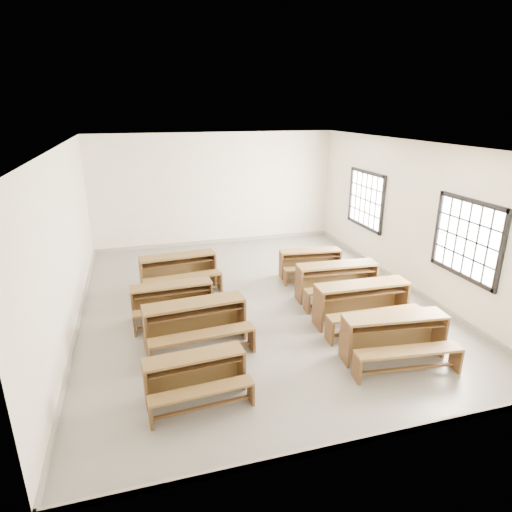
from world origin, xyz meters
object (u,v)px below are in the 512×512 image
object	(u,v)px
desk_set_6	(338,279)
desk_set_4	(395,335)
desk_set_3	(179,269)
desk_set_1	(196,321)
desk_set_0	(195,373)
desk_set_5	(363,301)
desk_set_7	(310,262)
desk_set_2	(172,299)

from	to	relation	value
desk_set_6	desk_set_4	bearing A→B (deg)	-90.16
desk_set_3	desk_set_4	xyz separation A→B (m)	(2.99, -3.88, -0.00)
desk_set_1	desk_set_6	world-z (taller)	desk_set_1
desk_set_0	desk_set_1	size ratio (longest dim) A/B	0.81
desk_set_5	desk_set_7	xyz separation A→B (m)	(-0.00, 2.46, -0.08)
desk_set_1	desk_set_3	distance (m)	2.57
desk_set_2	desk_set_6	size ratio (longest dim) A/B	0.89
desk_set_1	desk_set_4	bearing A→B (deg)	-28.32
desk_set_1	desk_set_0	bearing A→B (deg)	-103.21
desk_set_5	desk_set_6	world-z (taller)	desk_set_5
desk_set_4	desk_set_1	bearing A→B (deg)	162.60
desk_set_1	desk_set_3	world-z (taller)	desk_set_1
desk_set_6	desk_set_7	xyz separation A→B (m)	(-0.06, 1.32, -0.07)
desk_set_2	desk_set_6	bearing A→B (deg)	-2.94
desk_set_1	desk_set_3	size ratio (longest dim) A/B	1.02
desk_set_1	desk_set_7	world-z (taller)	desk_set_1
desk_set_0	desk_set_3	size ratio (longest dim) A/B	0.83
desk_set_1	desk_set_4	xyz separation A→B (m)	(2.98, -1.31, -0.01)
desk_set_4	desk_set_0	bearing A→B (deg)	-172.32
desk_set_4	desk_set_5	size ratio (longest dim) A/B	0.98
desk_set_4	desk_set_7	world-z (taller)	desk_set_4
desk_set_2	desk_set_4	size ratio (longest dim) A/B	0.89
desk_set_2	desk_set_4	world-z (taller)	desk_set_4
desk_set_3	desk_set_5	world-z (taller)	desk_set_5
desk_set_1	desk_set_5	xyz separation A→B (m)	(3.08, -0.11, 0.01)
desk_set_0	desk_set_6	world-z (taller)	desk_set_6
desk_set_5	desk_set_4	bearing A→B (deg)	-93.33
desk_set_3	desk_set_5	distance (m)	4.08
desk_set_6	desk_set_0	bearing A→B (deg)	-140.55
desk_set_1	desk_set_5	distance (m)	3.08
desk_set_0	desk_set_4	world-z (taller)	desk_set_4
desk_set_2	desk_set_7	bearing A→B (deg)	18.53
desk_set_3	desk_set_5	bearing A→B (deg)	-45.86
desk_set_2	desk_set_4	bearing A→B (deg)	-38.33
desk_set_1	desk_set_7	distance (m)	3.87
desk_set_2	desk_set_0	bearing A→B (deg)	-90.27
desk_set_2	desk_set_5	world-z (taller)	desk_set_5
desk_set_2	desk_set_6	world-z (taller)	desk_set_6
desk_set_5	desk_set_3	bearing A→B (deg)	140.36
desk_set_5	desk_set_7	distance (m)	2.46
desk_set_1	desk_set_2	size ratio (longest dim) A/B	1.14
desk_set_1	desk_set_5	size ratio (longest dim) A/B	1.00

